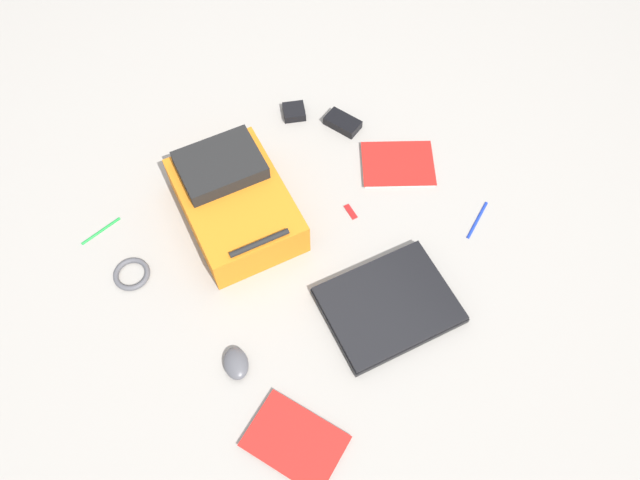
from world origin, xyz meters
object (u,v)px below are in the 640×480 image
(power_brick, at_px, (343,123))
(earbud_pouch, at_px, (294,112))
(pen_black, at_px, (101,230))
(pen_blue, at_px, (478,219))
(computer_mouse, at_px, (236,363))
(backpack, at_px, (234,200))
(book_comic, at_px, (295,441))
(usb_stick, at_px, (351,211))
(cable_coil, at_px, (132,274))
(book_blue, at_px, (398,164))
(laptop, at_px, (389,305))

(power_brick, height_order, earbud_pouch, power_brick)
(pen_black, height_order, pen_blue, same)
(computer_mouse, relative_size, earbud_pouch, 1.28)
(pen_black, bearing_deg, backpack, 147.36)
(book_comic, bearing_deg, power_brick, -139.03)
(book_comic, relative_size, computer_mouse, 3.01)
(computer_mouse, distance_m, usb_stick, 0.58)
(book_comic, relative_size, pen_black, 2.04)
(book_comic, xyz_separation_m, pen_blue, (-0.84, -0.13, -0.00))
(cable_coil, bearing_deg, book_blue, 165.08)
(book_blue, distance_m, power_brick, 0.24)
(cable_coil, relative_size, earbud_pouch, 1.48)
(book_blue, bearing_deg, laptop, 41.89)
(laptop, relative_size, power_brick, 3.58)
(cable_coil, xyz_separation_m, pen_black, (-0.01, -0.19, -0.00))
(backpack, distance_m, power_brick, 0.48)
(usb_stick, bearing_deg, book_comic, 35.75)
(backpack, height_order, pen_black, backpack)
(computer_mouse, xyz_separation_m, cable_coil, (0.06, -0.41, -0.01))
(book_blue, height_order, power_brick, power_brick)
(book_comic, xyz_separation_m, usb_stick, (-0.57, -0.41, -0.00))
(book_comic, relative_size, pen_blue, 1.87)
(pen_blue, height_order, usb_stick, pen_blue)
(book_blue, height_order, earbud_pouch, earbud_pouch)
(book_blue, bearing_deg, earbud_pouch, -74.05)
(pen_black, height_order, earbud_pouch, earbud_pouch)
(book_blue, relative_size, cable_coil, 2.73)
(usb_stick, bearing_deg, earbud_pouch, -106.65)
(book_comic, bearing_deg, backpack, -115.57)
(laptop, distance_m, book_blue, 0.50)
(computer_mouse, relative_size, pen_blue, 0.62)
(laptop, distance_m, book_comic, 0.45)
(backpack, distance_m, book_comic, 0.71)
(laptop, xyz_separation_m, power_brick, (-0.35, -0.57, -0.00))
(earbud_pouch, bearing_deg, book_blue, 105.95)
(book_comic, distance_m, cable_coil, 0.67)
(power_brick, xyz_separation_m, usb_stick, (0.21, 0.27, -0.01))
(book_blue, bearing_deg, computer_mouse, 13.20)
(cable_coil, relative_size, pen_black, 0.79)
(backpack, xyz_separation_m, laptop, (-0.13, 0.53, -0.06))
(laptop, height_order, usb_stick, laptop)
(power_brick, bearing_deg, book_blue, 94.91)
(laptop, height_order, computer_mouse, computer_mouse)
(backpack, distance_m, laptop, 0.55)
(pen_blue, bearing_deg, computer_mouse, -8.31)
(pen_black, bearing_deg, pen_blue, 140.54)
(power_brick, bearing_deg, pen_blue, 95.80)
(laptop, distance_m, earbud_pouch, 0.76)
(pen_black, distance_m, usb_stick, 0.76)
(usb_stick, bearing_deg, computer_mouse, 15.59)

